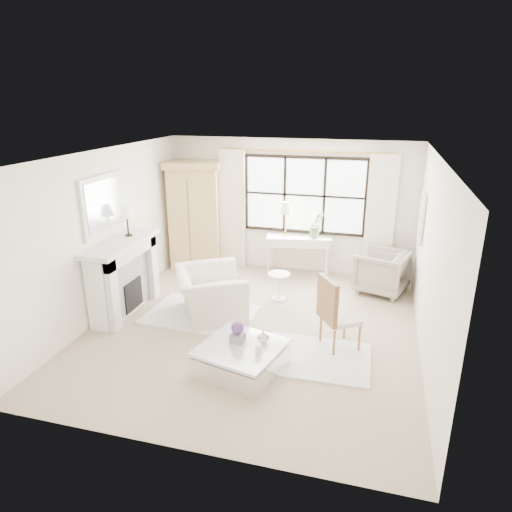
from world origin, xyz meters
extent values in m
plane|color=tan|center=(0.00, 0.00, 0.00)|extent=(5.50, 5.50, 0.00)
plane|color=silver|center=(0.00, 0.00, 2.70)|extent=(5.50, 5.50, 0.00)
plane|color=white|center=(0.00, 2.75, 1.35)|extent=(5.00, 0.00, 5.00)
plane|color=white|center=(0.00, -2.75, 1.35)|extent=(5.00, 0.00, 5.00)
plane|color=white|center=(-2.50, 0.00, 1.35)|extent=(0.00, 5.50, 5.50)
plane|color=silver|center=(2.50, 0.00, 1.35)|extent=(0.00, 5.50, 5.50)
cube|color=white|center=(0.30, 2.73, 1.60)|extent=(2.40, 0.02, 1.50)
cylinder|color=#AB7F3B|center=(0.30, 2.67, 2.47)|extent=(3.30, 0.04, 0.04)
cube|color=silver|center=(-1.20, 2.65, 1.24)|extent=(0.55, 0.10, 2.47)
cube|color=white|center=(1.80, 2.65, 1.24)|extent=(0.55, 0.10, 2.47)
cube|color=silver|center=(-2.29, 0.00, 0.59)|extent=(0.34, 1.50, 1.18)
cube|color=#ADADB4|center=(-2.12, 0.00, 0.53)|extent=(0.03, 1.22, 0.97)
cube|color=black|center=(-2.11, 0.00, 0.32)|extent=(0.06, 0.52, 0.50)
cube|color=silver|center=(-2.25, 0.00, 1.22)|extent=(0.58, 1.66, 0.08)
cube|color=silver|center=(-2.47, 0.00, 1.84)|extent=(0.05, 1.15, 0.95)
cube|color=silver|center=(-2.44, 0.00, 1.84)|extent=(0.02, 1.00, 0.80)
cube|color=silver|center=(2.47, 1.70, 1.55)|extent=(0.04, 0.62, 0.82)
cube|color=#BAA690|center=(2.45, 1.70, 1.55)|extent=(0.01, 0.52, 0.72)
cylinder|color=black|center=(-2.25, 0.27, 1.27)|extent=(0.12, 0.12, 0.03)
cylinder|color=black|center=(-2.25, 0.27, 1.44)|extent=(0.03, 0.03, 0.30)
cone|color=#FFEED0|center=(-2.25, 0.27, 1.68)|extent=(0.22, 0.22, 0.18)
cube|color=tan|center=(-1.94, 2.38, 1.05)|extent=(1.11, 0.82, 2.10)
cube|color=tan|center=(-1.94, 2.38, 2.17)|extent=(1.25, 0.94, 0.14)
cube|color=white|center=(0.26, 2.51, 0.68)|extent=(1.29, 0.63, 0.14)
cube|color=white|center=(0.26, 2.51, 0.77)|extent=(1.36, 0.68, 0.06)
cylinder|color=#B5893E|center=(-0.03, 2.51, 0.82)|extent=(0.14, 0.14, 0.03)
cylinder|color=#B5893E|center=(-0.03, 2.51, 1.06)|extent=(0.02, 0.02, 0.46)
cone|color=beige|center=(-0.03, 2.51, 1.38)|extent=(0.28, 0.28, 0.22)
imported|color=#5D7850|center=(0.60, 2.51, 1.06)|extent=(0.36, 0.33, 0.53)
cylinder|color=white|center=(0.15, 1.14, 0.01)|extent=(0.26, 0.26, 0.03)
cylinder|color=white|center=(0.15, 1.14, 0.25)|extent=(0.06, 0.06, 0.44)
cylinder|color=white|center=(0.15, 1.14, 0.49)|extent=(0.40, 0.40, 0.03)
cube|color=white|center=(-0.97, 0.18, 0.02)|extent=(1.83, 1.34, 0.03)
cube|color=white|center=(1.08, -0.65, 0.01)|extent=(1.53, 1.16, 0.03)
imported|color=silver|center=(-0.80, 0.23, 0.39)|extent=(1.51, 1.57, 0.79)
imported|color=#9E9585|center=(1.91, 2.00, 0.40)|extent=(1.08, 1.06, 0.79)
cube|color=beige|center=(1.36, -0.24, 0.46)|extent=(0.65, 0.65, 0.07)
cube|color=#8F613C|center=(1.17, -0.37, 0.78)|extent=(0.31, 0.43, 0.60)
cube|color=white|center=(0.17, -1.21, 0.16)|extent=(1.21, 1.21, 0.32)
cube|color=silver|center=(0.17, -1.21, 0.36)|extent=(1.21, 1.21, 0.04)
cube|color=slate|center=(0.09, -1.12, 0.44)|extent=(0.20, 0.20, 0.12)
sphere|color=#582D72|center=(0.09, -1.12, 0.59)|extent=(0.17, 0.17, 0.17)
cylinder|color=silver|center=(0.43, -1.32, 0.44)|extent=(0.09, 0.09, 0.12)
imported|color=silver|center=(0.42, -1.05, 0.47)|extent=(0.17, 0.17, 0.17)
camera|label=1|loc=(1.74, -6.22, 3.47)|focal=32.00mm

